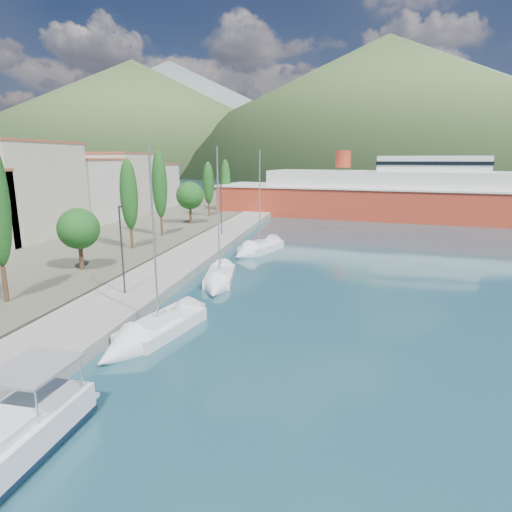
# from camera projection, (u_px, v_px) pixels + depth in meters

# --- Properties ---
(ground) EXTENTS (1400.00, 1400.00, 0.00)m
(ground) POSITION_uv_depth(u_px,v_px,m) (323.00, 192.00, 131.06)
(ground) COLOR #1E4653
(quay) EXTENTS (5.00, 88.00, 0.80)m
(quay) POSITION_uv_depth(u_px,v_px,m) (191.00, 256.00, 42.80)
(quay) COLOR gray
(quay) RESTS_ON ground
(hills_far) EXTENTS (1480.00, 900.00, 180.00)m
(hills_far) POSITION_uv_depth(u_px,v_px,m) (448.00, 107.00, 564.39)
(hills_far) COLOR slate
(hills_far) RESTS_ON ground
(hills_near) EXTENTS (1010.00, 520.00, 115.00)m
(hills_near) POSITION_uv_depth(u_px,v_px,m) (463.00, 109.00, 342.92)
(hills_near) COLOR #40592C
(hills_near) RESTS_ON ground
(town_buildings) EXTENTS (9.20, 69.20, 11.30)m
(town_buildings) POSITION_uv_depth(u_px,v_px,m) (53.00, 193.00, 56.46)
(town_buildings) COLOR beige
(town_buildings) RESTS_ON land_strip
(tree_row) EXTENTS (3.96, 63.92, 10.93)m
(tree_row) POSITION_uv_depth(u_px,v_px,m) (152.00, 196.00, 49.35)
(tree_row) COLOR #47301E
(tree_row) RESTS_ON land_strip
(lamp_posts) EXTENTS (0.15, 44.10, 6.06)m
(lamp_posts) POSITION_uv_depth(u_px,v_px,m) (135.00, 241.00, 30.92)
(lamp_posts) COLOR #2D2D33
(lamp_posts) RESTS_ON quay
(sailboat_near) EXTENTS (4.27, 8.40, 11.58)m
(sailboat_near) POSITION_uv_depth(u_px,v_px,m) (141.00, 339.00, 23.28)
(sailboat_near) COLOR silver
(sailboat_near) RESTS_ON ground
(sailboat_mid) EXTENTS (3.50, 8.39, 11.72)m
(sailboat_mid) POSITION_uv_depth(u_px,v_px,m) (217.00, 283.00, 33.91)
(sailboat_mid) COLOR silver
(sailboat_mid) RESTS_ON ground
(sailboat_far) EXTENTS (5.14, 8.43, 11.82)m
(sailboat_far) POSITION_uv_depth(u_px,v_px,m) (252.00, 251.00, 45.51)
(sailboat_far) COLOR silver
(sailboat_far) RESTS_ON ground
(ferry) EXTENTS (61.29, 22.15, 11.92)m
(ferry) POSITION_uv_depth(u_px,v_px,m) (392.00, 197.00, 72.64)
(ferry) COLOR #AF3420
(ferry) RESTS_ON ground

